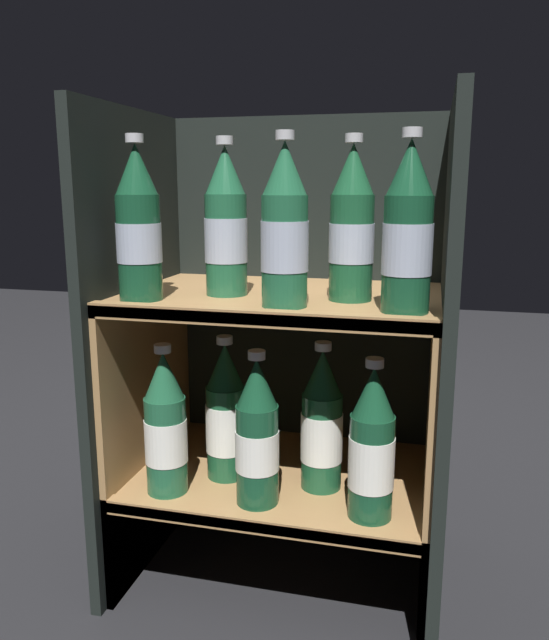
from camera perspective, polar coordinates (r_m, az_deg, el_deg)
The scene contains 16 objects.
ground_plane at distance 1.16m, azimuth -1.80°, elevation -26.90°, with size 6.00×6.00×0.00m, color black.
fridge_back_wall at distance 1.31m, azimuth 2.74°, elevation -0.97°, with size 0.58×0.02×0.87m, color black.
fridge_side_left at distance 1.22m, azimuth -12.30°, elevation -2.27°, with size 0.02×0.42×0.87m, color black.
fridge_side_right at distance 1.10m, azimuth 15.23°, elevation -4.04°, with size 0.02×0.42×0.87m, color black.
shelf_lower at distance 1.21m, azimuth 0.56°, elevation -15.54°, with size 0.54×0.38×0.21m.
shelf_upper at distance 1.13m, azimuth 0.63°, elevation -5.45°, with size 0.54×0.38×0.55m.
bottle_upper_front_0 at distance 1.04m, azimuth -12.34°, elevation 8.21°, with size 0.07×0.07×0.26m.
bottle_upper_front_1 at distance 0.96m, azimuth 0.93°, elevation 8.10°, with size 0.07×0.07×0.26m.
bottle_upper_front_2 at distance 0.94m, azimuth 12.09°, elevation 7.74°, with size 0.07×0.07×0.26m.
bottle_upper_back_0 at distance 1.07m, azimuth -4.47°, elevation 8.50°, with size 0.07×0.07×0.26m.
bottle_upper_back_1 at distance 1.02m, azimuth 7.08°, elevation 8.32°, with size 0.07×0.07×0.26m.
bottle_lower_front_0 at distance 1.10m, azimuth -9.93°, elevation -9.69°, with size 0.07×0.07×0.26m.
bottle_lower_front_1 at distance 1.05m, azimuth -1.60°, elevation -10.62°, with size 0.07×0.07×0.26m.
bottle_lower_front_2 at distance 1.02m, azimuth 8.88°, elevation -11.57°, with size 0.07×0.07×0.26m.
bottle_lower_back_0 at distance 1.15m, azimuth -4.47°, elevation -8.75°, with size 0.07×0.07×0.26m.
bottle_lower_back_1 at distance 1.11m, azimuth 4.35°, elevation -9.54°, with size 0.07×0.07×0.26m.
Camera 1 is at (0.25, -0.87, 0.73)m, focal length 35.00 mm.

